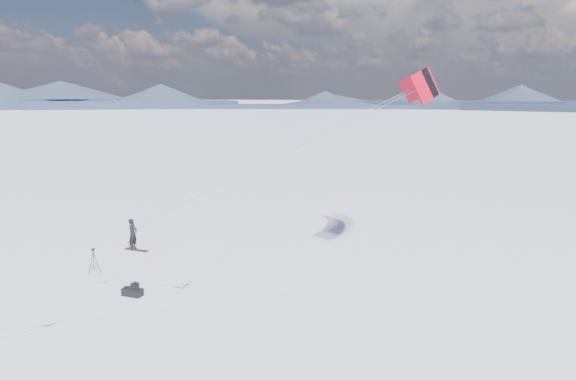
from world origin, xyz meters
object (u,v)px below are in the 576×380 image
at_px(tripod, 94,257).
at_px(gear_bag_a, 132,292).
at_px(snowboard, 136,250).
at_px(snowkiter, 134,249).
at_px(gear_bag_b, 135,288).

distance_m(tripod, gear_bag_a, 4.09).
bearing_deg(snowboard, gear_bag_a, -52.47).
relative_size(snowkiter, gear_bag_a, 2.00).
height_order(snowboard, gear_bag_a, gear_bag_a).
bearing_deg(snowboard, snowkiter, 160.51).
height_order(tripod, gear_bag_b, tripod).
xyz_separation_m(snowkiter, tripod, (0.58, -3.79, 0.83)).
xyz_separation_m(gear_bag_a, gear_bag_b, (-0.22, 0.43, -0.02)).
xyz_separation_m(snowboard, gear_bag_a, (4.01, -5.38, 0.16)).
bearing_deg(tripod, snowboard, 80.09).
bearing_deg(gear_bag_a, snowboard, 125.10).
bearing_deg(tripod, snowkiter, 83.60).
bearing_deg(snowkiter, snowboard, -117.11).
distance_m(snowkiter, snowboard, 0.26).
distance_m(snowkiter, gear_bag_a, 6.93).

